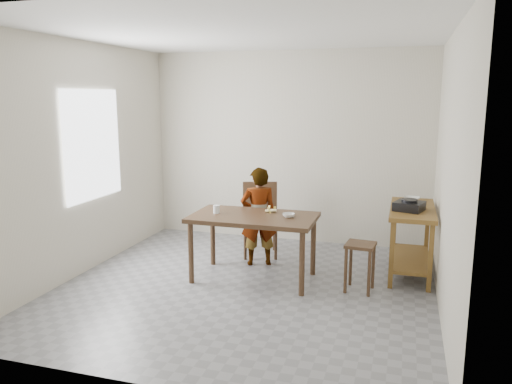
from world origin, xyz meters
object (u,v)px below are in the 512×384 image
(prep_counter, at_px, (411,241))
(dining_chair, at_px, (260,220))
(dining_table, at_px, (253,247))
(child, at_px, (258,217))
(stool, at_px, (360,267))

(prep_counter, bearing_deg, dining_chair, 174.91)
(dining_table, xyz_separation_m, child, (-0.09, 0.50, 0.24))
(dining_table, height_order, child, child)
(prep_counter, height_order, dining_chair, dining_chair)
(child, xyz_separation_m, stool, (1.29, -0.52, -0.35))
(prep_counter, relative_size, stool, 2.26)
(dining_table, height_order, stool, dining_table)
(dining_table, relative_size, stool, 2.64)
(dining_chair, bearing_deg, child, -94.49)
(dining_table, bearing_deg, prep_counter, 22.15)
(child, bearing_deg, stool, 133.97)
(stool, bearing_deg, dining_chair, 147.17)
(prep_counter, distance_m, child, 1.83)
(prep_counter, relative_size, dining_chair, 1.27)
(prep_counter, height_order, stool, prep_counter)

